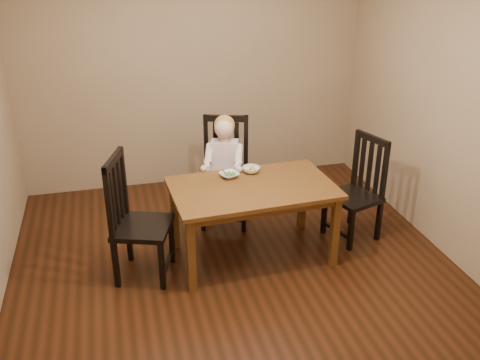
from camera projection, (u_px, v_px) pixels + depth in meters
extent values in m
cube|color=#3A1B0C|center=(234.00, 265.00, 4.94)|extent=(4.00, 4.00, 0.01)
cube|color=#977E60|center=(193.00, 72.00, 6.13)|extent=(4.00, 0.01, 2.70)
cube|color=#977E60|center=(329.00, 257.00, 2.61)|extent=(4.00, 0.01, 2.70)
cube|color=#977E60|center=(449.00, 109.00, 4.82)|extent=(0.01, 4.00, 2.70)
cube|color=#4D3012|center=(253.00, 188.00, 4.80)|extent=(1.50, 0.95, 0.04)
cube|color=#4D3012|center=(253.00, 194.00, 4.83)|extent=(1.38, 0.83, 0.08)
cube|color=#4D3012|center=(191.00, 256.00, 4.46)|extent=(0.07, 0.07, 0.69)
cube|color=#4D3012|center=(335.00, 232.00, 4.81)|extent=(0.07, 0.07, 0.69)
cube|color=#4D3012|center=(174.00, 215.00, 5.10)|extent=(0.07, 0.07, 0.69)
cube|color=#4D3012|center=(302.00, 197.00, 5.45)|extent=(0.07, 0.07, 0.69)
cube|color=black|center=(225.00, 181.00, 5.51)|extent=(0.60, 0.58, 0.04)
cube|color=black|center=(246.00, 195.00, 5.78)|extent=(0.05, 0.05, 0.45)
cube|color=black|center=(208.00, 193.00, 5.80)|extent=(0.05, 0.05, 0.45)
cube|color=black|center=(244.00, 212.00, 5.42)|extent=(0.05, 0.05, 0.45)
cube|color=black|center=(203.00, 210.00, 5.44)|extent=(0.05, 0.05, 0.45)
cube|color=black|center=(246.00, 144.00, 5.53)|extent=(0.05, 0.05, 0.62)
cube|color=black|center=(206.00, 144.00, 5.56)|extent=(0.05, 0.05, 0.62)
cube|color=black|center=(226.00, 118.00, 5.43)|extent=(0.45, 0.18, 0.07)
cube|color=black|center=(237.00, 147.00, 5.55)|extent=(0.05, 0.04, 0.54)
cube|color=black|center=(226.00, 147.00, 5.56)|extent=(0.05, 0.04, 0.54)
cube|color=black|center=(216.00, 147.00, 5.56)|extent=(0.05, 0.04, 0.54)
cube|color=black|center=(143.00, 227.00, 4.62)|extent=(0.60, 0.61, 0.04)
cube|color=black|center=(129.00, 239.00, 4.93)|extent=(0.06, 0.06, 0.46)
cube|color=black|center=(116.00, 264.00, 4.55)|extent=(0.06, 0.06, 0.46)
cube|color=black|center=(172.00, 240.00, 4.90)|extent=(0.06, 0.06, 0.46)
cube|color=black|center=(162.00, 266.00, 4.52)|extent=(0.06, 0.06, 0.46)
cube|color=black|center=(123.00, 181.00, 4.69)|extent=(0.06, 0.06, 0.63)
cube|color=black|center=(109.00, 203.00, 4.31)|extent=(0.06, 0.06, 0.63)
cube|color=black|center=(113.00, 160.00, 4.38)|extent=(0.19, 0.45, 0.07)
cube|color=black|center=(120.00, 189.00, 4.61)|extent=(0.04, 0.05, 0.54)
cube|color=black|center=(117.00, 195.00, 4.51)|extent=(0.04, 0.05, 0.54)
cube|color=black|center=(113.00, 201.00, 4.41)|extent=(0.04, 0.05, 0.54)
cube|color=black|center=(353.00, 197.00, 5.24)|extent=(0.55, 0.56, 0.04)
cube|color=black|center=(379.00, 221.00, 5.27)|extent=(0.05, 0.05, 0.42)
cube|color=black|center=(351.00, 206.00, 5.57)|extent=(0.05, 0.05, 0.42)
cube|color=black|center=(351.00, 231.00, 5.09)|extent=(0.05, 0.05, 0.42)
cube|color=black|center=(324.00, 215.00, 5.39)|extent=(0.05, 0.05, 0.42)
cube|color=black|center=(385.00, 171.00, 5.05)|extent=(0.05, 0.05, 0.58)
cube|color=black|center=(356.00, 157.00, 5.34)|extent=(0.05, 0.05, 0.58)
cube|color=black|center=(373.00, 139.00, 5.09)|extent=(0.17, 0.42, 0.06)
cube|color=black|center=(377.00, 170.00, 5.13)|extent=(0.03, 0.05, 0.50)
cube|color=black|center=(370.00, 167.00, 5.21)|extent=(0.03, 0.05, 0.50)
cube|color=black|center=(362.00, 163.00, 5.29)|extent=(0.03, 0.05, 0.50)
imported|color=silver|center=(229.00, 175.00, 4.96)|extent=(0.22, 0.22, 0.04)
imported|color=silver|center=(251.00, 170.00, 5.06)|extent=(0.18, 0.18, 0.05)
cube|color=silver|center=(226.00, 173.00, 4.92)|extent=(0.06, 0.12, 0.05)
cube|color=silver|center=(226.00, 175.00, 4.93)|extent=(0.04, 0.04, 0.01)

